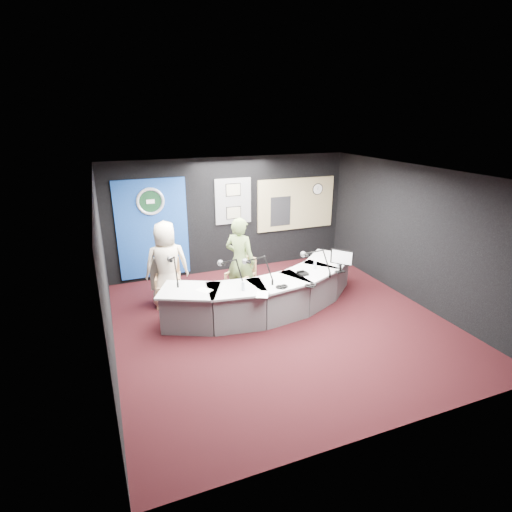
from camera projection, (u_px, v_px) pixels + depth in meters
name	position (u px, v px, depth m)	size (l,w,h in m)	color
ground	(281.00, 322.00, 7.60)	(6.00, 6.00, 0.00)	black
ceiling	(284.00, 174.00, 6.66)	(6.00, 6.00, 0.02)	silver
wall_back	(231.00, 215.00, 9.76)	(6.00, 0.02, 2.80)	black
wall_front	(394.00, 335.00, 4.50)	(6.00, 0.02, 2.80)	black
wall_left	(105.00, 276.00, 6.11)	(0.02, 6.00, 2.80)	black
wall_right	(416.00, 235.00, 8.15)	(0.02, 6.00, 2.80)	black
broadcast_desk	(268.00, 293.00, 7.94)	(4.50, 1.90, 0.75)	#B7BABB
backdrop_panel	(153.00, 229.00, 9.14)	(1.60, 0.05, 2.30)	navy
agency_seal	(150.00, 202.00, 8.88)	(0.63, 0.63, 0.07)	silver
seal_center	(150.00, 201.00, 8.89)	(0.48, 0.48, 0.01)	black
pinboard	(233.00, 201.00, 9.63)	(0.90, 0.04, 1.10)	slate
framed_photo_upper	(233.00, 190.00, 9.51)	(0.34, 0.02, 0.27)	gray
framed_photo_lower	(234.00, 213.00, 9.70)	(0.34, 0.02, 0.27)	gray
booth_window_frame	(296.00, 204.00, 10.28)	(2.12, 0.06, 1.32)	#9C8D61
booth_glow	(296.00, 204.00, 10.27)	(2.00, 0.02, 1.20)	#FFEAA1
equipment_rack	(280.00, 211.00, 10.15)	(0.55, 0.02, 0.75)	black
wall_clock	(318.00, 189.00, 10.34)	(0.28, 0.28, 0.01)	white
armchair_left	(168.00, 283.00, 8.14)	(0.55, 0.55, 0.97)	#AA7B4D
armchair_right	(240.00, 280.00, 8.29)	(0.54, 0.54, 0.96)	#AA7B4D
draped_jacket	(162.00, 273.00, 8.28)	(0.50, 0.10, 0.70)	slate
person_man	(167.00, 265.00, 8.00)	(0.87, 0.57, 1.78)	beige
person_woman	(240.00, 261.00, 8.14)	(0.67, 0.44, 1.82)	olive
computer_monitor	(341.00, 257.00, 7.90)	(0.44, 0.03, 0.30)	black
desk_phone	(303.00, 274.00, 7.85)	(0.19, 0.15, 0.05)	black
headphones_near	(310.00, 286.00, 7.33)	(0.19, 0.19, 0.03)	black
headphones_far	(282.00, 287.00, 7.29)	(0.21, 0.21, 0.03)	black
paper_stack	(204.00, 290.00, 7.18)	(0.19, 0.28, 0.00)	white
notepad	(262.00, 294.00, 7.01)	(0.21, 0.30, 0.00)	white
boom_mic_a	(173.00, 266.00, 7.47)	(0.16, 0.74, 0.60)	black
boom_mic_b	(232.00, 269.00, 7.34)	(0.38, 0.68, 0.60)	black
boom_mic_c	(259.00, 266.00, 7.47)	(0.48, 0.63, 0.60)	black
boom_mic_d	(317.00, 259.00, 7.83)	(0.44, 0.65, 0.60)	black
water_bottles	(294.00, 273.00, 7.73)	(2.31, 0.54, 0.18)	silver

